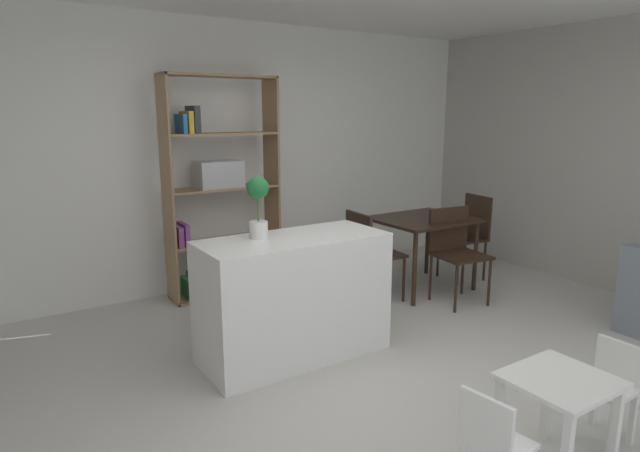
{
  "coord_description": "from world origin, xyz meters",
  "views": [
    {
      "loc": [
        -2.15,
        -2.48,
        1.82
      ],
      "look_at": [
        -0.14,
        0.58,
        1.03
      ],
      "focal_mm": 29.8,
      "sensor_mm": 36.0,
      "label": 1
    }
  ],
  "objects_px": {
    "child_chair_left": "(493,445)",
    "dining_table": "(423,226)",
    "dining_chair_island_side": "(368,248)",
    "dining_chair_window_side": "(470,230)",
    "dining_chair_near": "(455,246)",
    "kitchen_island": "(294,297)",
    "open_bookshelf": "(216,188)",
    "child_chair_right": "(610,386)",
    "child_table": "(559,397)",
    "potted_plant_on_island": "(258,203)"
  },
  "relations": [
    {
      "from": "potted_plant_on_island",
      "to": "dining_chair_window_side",
      "type": "bearing_deg",
      "value": 10.12
    },
    {
      "from": "potted_plant_on_island",
      "to": "dining_table",
      "type": "height_order",
      "value": "potted_plant_on_island"
    },
    {
      "from": "open_bookshelf",
      "to": "child_chair_right",
      "type": "xyz_separation_m",
      "value": [
        0.86,
        -3.51,
        -0.76
      ]
    },
    {
      "from": "dining_table",
      "to": "dining_chair_island_side",
      "type": "distance_m",
      "value": 0.72
    },
    {
      "from": "potted_plant_on_island",
      "to": "dining_chair_near",
      "type": "xyz_separation_m",
      "value": [
        2.15,
        0.09,
        -0.64
      ]
    },
    {
      "from": "potted_plant_on_island",
      "to": "dining_chair_island_side",
      "type": "xyz_separation_m",
      "value": [
        1.43,
        0.53,
        -0.66
      ]
    },
    {
      "from": "child_chair_right",
      "to": "dining_chair_island_side",
      "type": "height_order",
      "value": "dining_chair_island_side"
    },
    {
      "from": "kitchen_island",
      "to": "open_bookshelf",
      "type": "bearing_deg",
      "value": 87.3
    },
    {
      "from": "child_chair_right",
      "to": "child_chair_left",
      "type": "xyz_separation_m",
      "value": [
        -1.0,
        -0.01,
        0.01
      ]
    },
    {
      "from": "open_bookshelf",
      "to": "dining_table",
      "type": "distance_m",
      "value": 2.13
    },
    {
      "from": "open_bookshelf",
      "to": "child_table",
      "type": "relative_size",
      "value": 4.17
    },
    {
      "from": "kitchen_island",
      "to": "potted_plant_on_island",
      "type": "height_order",
      "value": "potted_plant_on_island"
    },
    {
      "from": "open_bookshelf",
      "to": "child_chair_right",
      "type": "distance_m",
      "value": 3.7
    },
    {
      "from": "dining_chair_island_side",
      "to": "kitchen_island",
      "type": "bearing_deg",
      "value": 123.03
    },
    {
      "from": "open_bookshelf",
      "to": "dining_chair_near",
      "type": "bearing_deg",
      "value": -37.76
    },
    {
      "from": "open_bookshelf",
      "to": "dining_chair_island_side",
      "type": "distance_m",
      "value": 1.61
    },
    {
      "from": "kitchen_island",
      "to": "potted_plant_on_island",
      "type": "relative_size",
      "value": 3.11
    },
    {
      "from": "child_chair_left",
      "to": "dining_chair_window_side",
      "type": "bearing_deg",
      "value": -53.27
    },
    {
      "from": "child_chair_right",
      "to": "dining_chair_island_side",
      "type": "bearing_deg",
      "value": 173.37
    },
    {
      "from": "potted_plant_on_island",
      "to": "dining_chair_window_side",
      "type": "relative_size",
      "value": 0.49
    },
    {
      "from": "child_chair_right",
      "to": "child_chair_left",
      "type": "height_order",
      "value": "child_chair_left"
    },
    {
      "from": "child_table",
      "to": "dining_chair_island_side",
      "type": "distance_m",
      "value": 2.64
    },
    {
      "from": "kitchen_island",
      "to": "open_bookshelf",
      "type": "height_order",
      "value": "open_bookshelf"
    },
    {
      "from": "dining_chair_near",
      "to": "dining_chair_island_side",
      "type": "relative_size",
      "value": 1.03
    },
    {
      "from": "dining_table",
      "to": "dining_chair_window_side",
      "type": "distance_m",
      "value": 0.71
    },
    {
      "from": "open_bookshelf",
      "to": "child_chair_left",
      "type": "relative_size",
      "value": 3.6
    },
    {
      "from": "child_chair_right",
      "to": "dining_chair_near",
      "type": "distance_m",
      "value": 2.31
    },
    {
      "from": "kitchen_island",
      "to": "dining_chair_window_side",
      "type": "bearing_deg",
      "value": 13.21
    },
    {
      "from": "dining_table",
      "to": "dining_chair_island_side",
      "type": "xyz_separation_m",
      "value": [
        -0.7,
        0.01,
        -0.14
      ]
    },
    {
      "from": "dining_chair_window_side",
      "to": "dining_chair_island_side",
      "type": "distance_m",
      "value": 1.4
    },
    {
      "from": "child_chair_left",
      "to": "dining_table",
      "type": "relative_size",
      "value": 0.62
    },
    {
      "from": "child_chair_right",
      "to": "child_chair_left",
      "type": "distance_m",
      "value": 1.0
    },
    {
      "from": "dining_table",
      "to": "dining_chair_near",
      "type": "distance_m",
      "value": 0.45
    },
    {
      "from": "kitchen_island",
      "to": "dining_chair_island_side",
      "type": "xyz_separation_m",
      "value": [
        1.21,
        0.64,
        0.07
      ]
    },
    {
      "from": "dining_chair_near",
      "to": "dining_chair_island_side",
      "type": "height_order",
      "value": "dining_chair_near"
    },
    {
      "from": "dining_chair_window_side",
      "to": "dining_chair_near",
      "type": "bearing_deg",
      "value": -51.05
    },
    {
      "from": "potted_plant_on_island",
      "to": "dining_chair_island_side",
      "type": "height_order",
      "value": "potted_plant_on_island"
    },
    {
      "from": "child_chair_left",
      "to": "dining_table",
      "type": "height_order",
      "value": "dining_table"
    },
    {
      "from": "child_table",
      "to": "child_chair_right",
      "type": "bearing_deg",
      "value": 0.05
    },
    {
      "from": "dining_chair_near",
      "to": "dining_chair_island_side",
      "type": "bearing_deg",
      "value": 156.13
    },
    {
      "from": "child_chair_right",
      "to": "open_bookshelf",
      "type": "bearing_deg",
      "value": -166.7
    },
    {
      "from": "child_chair_right",
      "to": "kitchen_island",
      "type": "bearing_deg",
      "value": -153.98
    },
    {
      "from": "open_bookshelf",
      "to": "dining_table",
      "type": "relative_size",
      "value": 2.24
    },
    {
      "from": "child_chair_left",
      "to": "open_bookshelf",
      "type": "bearing_deg",
      "value": -8.61
    },
    {
      "from": "kitchen_island",
      "to": "open_bookshelf",
      "type": "xyz_separation_m",
      "value": [
        0.08,
        1.63,
        0.62
      ]
    },
    {
      "from": "dining_chair_near",
      "to": "open_bookshelf",
      "type": "bearing_deg",
      "value": 150.0
    },
    {
      "from": "dining_chair_island_side",
      "to": "child_chair_right",
      "type": "bearing_deg",
      "value": 179.22
    },
    {
      "from": "dining_chair_near",
      "to": "dining_table",
      "type": "bearing_deg",
      "value": 99.5
    },
    {
      "from": "kitchen_island",
      "to": "potted_plant_on_island",
      "type": "xyz_separation_m",
      "value": [
        -0.22,
        0.11,
        0.72
      ]
    },
    {
      "from": "dining_table",
      "to": "child_table",
      "type": "bearing_deg",
      "value": -120.32
    }
  ]
}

